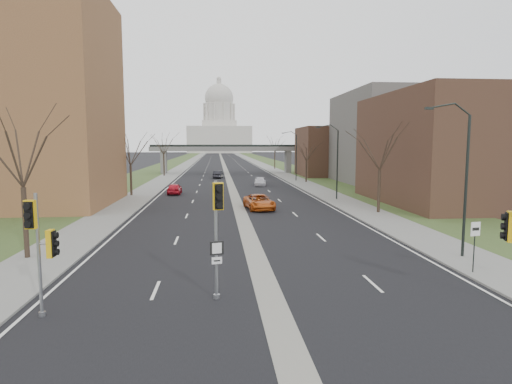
{
  "coord_description": "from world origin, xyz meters",
  "views": [
    {
      "loc": [
        -2.21,
        -16.82,
        6.51
      ],
      "look_at": [
        0.14,
        8.81,
        3.63
      ],
      "focal_mm": 30.0,
      "sensor_mm": 36.0,
      "label": 1
    }
  ],
  "objects": [
    {
      "name": "speed_limit_sign",
      "position": [
        10.55,
        2.98,
        1.88
      ],
      "size": [
        0.55,
        0.13,
        2.56
      ],
      "rotation": [
        0.0,
        0.0,
        0.18
      ],
      "color": "black",
      "rests_on": "sidewalk_right"
    },
    {
      "name": "tree_left_c",
      "position": [
        -13.0,
        72.0,
        7.04
      ],
      "size": [
        7.65,
        7.65,
        9.99
      ],
      "color": "#382B21",
      "rests_on": "sidewalk_left"
    },
    {
      "name": "ground",
      "position": [
        0.0,
        0.0,
        0.0
      ],
      "size": [
        700.0,
        700.0,
        0.0
      ],
      "primitive_type": "plane",
      "color": "black",
      "rests_on": "ground"
    },
    {
      "name": "tree_left_a",
      "position": [
        -13.0,
        8.0,
        6.64
      ],
      "size": [
        7.2,
        7.2,
        9.4
      ],
      "color": "#382B21",
      "rests_on": "sidewalk_left"
    },
    {
      "name": "car_right_mid",
      "position": [
        4.59,
        50.11,
        0.64
      ],
      "size": [
        2.24,
        4.55,
        1.27
      ],
      "primitive_type": "imported",
      "rotation": [
        0.0,
        0.0,
        -0.11
      ],
      "color": "silver",
      "rests_on": "ground"
    },
    {
      "name": "car_left_near",
      "position": [
        -7.78,
        39.72,
        0.73
      ],
      "size": [
        1.74,
        4.27,
        1.45
      ],
      "primitive_type": "imported",
      "rotation": [
        0.0,
        0.0,
        3.14
      ],
      "color": "red",
      "rests_on": "ground"
    },
    {
      "name": "commercial_block_mid",
      "position": [
        28.0,
        52.0,
        7.5
      ],
      "size": [
        18.0,
        22.0,
        15.0
      ],
      "primitive_type": "cube",
      "color": "#5E5A56",
      "rests_on": "ground"
    },
    {
      "name": "streetlight_mid",
      "position": [
        10.99,
        32.0,
        6.95
      ],
      "size": [
        2.61,
        0.2,
        8.7
      ],
      "color": "black",
      "rests_on": "sidewalk_right"
    },
    {
      "name": "signal_pole_median",
      "position": [
        -2.21,
        0.48,
        3.49
      ],
      "size": [
        0.63,
        0.84,
        5.01
      ],
      "rotation": [
        0.0,
        0.0,
        0.21
      ],
      "color": "gray",
      "rests_on": "ground"
    },
    {
      "name": "signal_pole_left",
      "position": [
        -8.72,
        -0.7,
        3.09
      ],
      "size": [
        0.87,
        0.82,
        4.72
      ],
      "rotation": [
        0.0,
        0.0,
        -0.06
      ],
      "color": "gray",
      "rests_on": "ground"
    },
    {
      "name": "tree_left_b",
      "position": [
        -13.0,
        38.0,
        6.23
      ],
      "size": [
        6.75,
        6.75,
        8.81
      ],
      "color": "#382B21",
      "rests_on": "sidewalk_left"
    },
    {
      "name": "tree_right_b",
      "position": [
        13.0,
        55.0,
        5.82
      ],
      "size": [
        6.3,
        6.3,
        8.22
      ],
      "color": "#382B21",
      "rests_on": "sidewalk_right"
    },
    {
      "name": "tree_right_c",
      "position": [
        13.0,
        95.0,
        7.04
      ],
      "size": [
        7.65,
        7.65,
        9.99
      ],
      "color": "#382B21",
      "rests_on": "sidewalk_right"
    },
    {
      "name": "median_strip",
      "position": [
        0.0,
        150.0,
        0.0
      ],
      "size": [
        1.2,
        600.0,
        0.02
      ],
      "primitive_type": "cube",
      "color": "gray",
      "rests_on": "ground"
    },
    {
      "name": "sidewalk_right",
      "position": [
        12.0,
        150.0,
        0.06
      ],
      "size": [
        4.0,
        600.0,
        0.12
      ],
      "primitive_type": "cube",
      "color": "gray",
      "rests_on": "ground"
    },
    {
      "name": "grass_verge_right",
      "position": [
        18.0,
        150.0,
        0.05
      ],
      "size": [
        8.0,
        600.0,
        0.1
      ],
      "primitive_type": "cube",
      "color": "#304520",
      "rests_on": "ground"
    },
    {
      "name": "streetlight_near",
      "position": [
        10.99,
        6.0,
        6.95
      ],
      "size": [
        2.61,
        0.2,
        8.7
      ],
      "color": "black",
      "rests_on": "sidewalk_right"
    },
    {
      "name": "sidewalk_left",
      "position": [
        -12.0,
        150.0,
        0.06
      ],
      "size": [
        4.0,
        600.0,
        0.12
      ],
      "primitive_type": "cube",
      "color": "gray",
      "rests_on": "ground"
    },
    {
      "name": "streetlight_far",
      "position": [
        10.99,
        58.0,
        6.95
      ],
      "size": [
        2.61,
        0.2,
        8.7
      ],
      "color": "black",
      "rests_on": "sidewalk_right"
    },
    {
      "name": "grass_verge_left",
      "position": [
        -18.0,
        150.0,
        0.05
      ],
      "size": [
        8.0,
        600.0,
        0.1
      ],
      "primitive_type": "cube",
      "color": "#304520",
      "rests_on": "ground"
    },
    {
      "name": "commercial_block_near",
      "position": [
        24.0,
        28.0,
        6.0
      ],
      "size": [
        16.0,
        20.0,
        12.0
      ],
      "primitive_type": "cube",
      "color": "#4C3423",
      "rests_on": "ground"
    },
    {
      "name": "pedestrian_bridge",
      "position": [
        0.0,
        80.0,
        4.84
      ],
      "size": [
        34.0,
        3.0,
        6.45
      ],
      "color": "slate",
      "rests_on": "ground"
    },
    {
      "name": "car_left_far",
      "position": [
        -2.0,
        66.03,
        0.72
      ],
      "size": [
        2.04,
        4.52,
        1.44
      ],
      "primitive_type": "imported",
      "rotation": [
        0.0,
        0.0,
        3.02
      ],
      "color": "black",
      "rests_on": "ground"
    },
    {
      "name": "car_right_near",
      "position": [
        2.0,
        25.6,
        0.75
      ],
      "size": [
        3.12,
        5.66,
        1.5
      ],
      "primitive_type": "imported",
      "rotation": [
        0.0,
        0.0,
        0.12
      ],
      "color": "#BA4F13",
      "rests_on": "ground"
    },
    {
      "name": "commercial_block_far",
      "position": [
        22.0,
        70.0,
        5.0
      ],
      "size": [
        14.0,
        14.0,
        10.0
      ],
      "primitive_type": "cube",
      "color": "#4C3423",
      "rests_on": "ground"
    },
    {
      "name": "road_surface",
      "position": [
        0.0,
        150.0,
        0.01
      ],
      "size": [
        20.0,
        600.0,
        0.01
      ],
      "primitive_type": "cube",
      "color": "black",
      "rests_on": "ground"
    },
    {
      "name": "tree_right_a",
      "position": [
        13.0,
        22.0,
        6.64
      ],
      "size": [
        7.2,
        7.2,
        9.4
      ],
      "color": "#382B21",
      "rests_on": "sidewalk_right"
    },
    {
      "name": "capitol",
      "position": [
        0.0,
        320.0,
        18.6
      ],
      "size": [
        48.0,
        42.0,
        55.75
      ],
      "color": "beige",
      "rests_on": "ground"
    }
  ]
}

